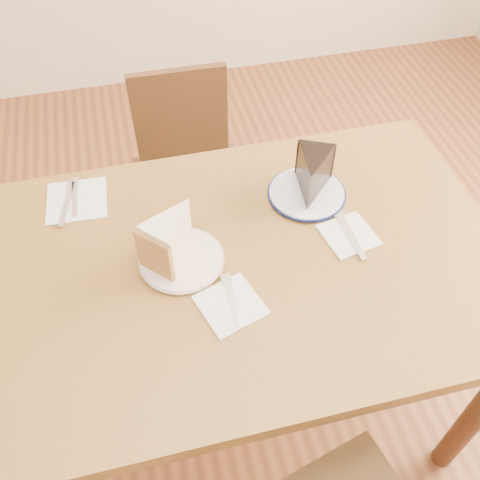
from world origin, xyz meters
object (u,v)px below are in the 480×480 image
table (250,283)px  plate_navy (307,194)px  chair_far (190,175)px  carrot_cake (174,236)px  chocolate_cake (312,178)px  plate_cream (182,260)px

table → plate_navy: 0.27m
chair_far → carrot_cake: carrot_cake is taller
carrot_cake → chair_far: bearing=125.6°
chair_far → chocolate_cake: (0.25, -0.50, 0.38)m
plate_navy → chocolate_cake: chocolate_cake is taller
table → carrot_cake: (-0.17, 0.05, 0.16)m
plate_cream → chocolate_cake: (0.36, 0.14, 0.06)m
chair_far → plate_cream: 0.72m
chair_far → plate_navy: chair_far is taller
table → plate_cream: (-0.16, 0.03, 0.10)m
table → chair_far: (-0.05, 0.66, -0.22)m
chocolate_cake → carrot_cake: bearing=42.7°
chair_far → carrot_cake: 0.73m
plate_navy → chocolate_cake: (0.01, -0.00, 0.06)m
table → plate_navy: size_ratio=6.26×
chair_far → carrot_cake: size_ratio=6.12×
plate_navy → carrot_cake: size_ratio=1.50×
table → carrot_cake: 0.24m
plate_cream → carrot_cake: carrot_cake is taller
table → plate_cream: plate_cream is taller
plate_navy → chair_far: bearing=115.8°
plate_navy → carrot_cake: carrot_cake is taller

